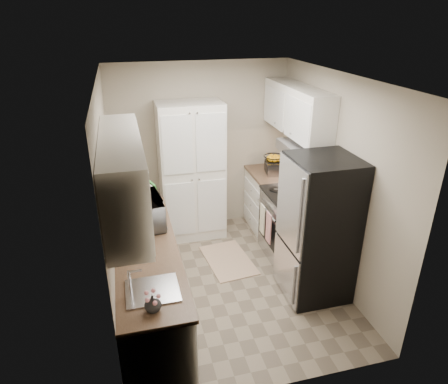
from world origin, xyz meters
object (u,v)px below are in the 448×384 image
at_px(microwave, 144,212).
at_px(wine_bottle, 139,196).
at_px(electric_range, 291,224).
at_px(toaster_oven, 274,167).
at_px(refrigerator, 318,229).
at_px(pantry_cabinet, 192,172).

xyz_separation_m(microwave, wine_bottle, (-0.03, 0.49, -0.03)).
height_order(electric_range, toaster_oven, electric_range).
relative_size(wine_bottle, toaster_oven, 0.80).
distance_m(electric_range, toaster_oven, 0.94).
relative_size(electric_range, wine_bottle, 4.31).
xyz_separation_m(electric_range, wine_bottle, (-1.97, 0.16, 0.57)).
bearing_deg(refrigerator, wine_bottle, 153.65).
bearing_deg(wine_bottle, electric_range, -4.56).
relative_size(electric_range, microwave, 1.94).
distance_m(refrigerator, toaster_oven, 1.58).
bearing_deg(toaster_oven, wine_bottle, -152.42).
bearing_deg(toaster_oven, electric_range, -82.04).
bearing_deg(toaster_oven, microwave, -140.16).
height_order(electric_range, wine_bottle, wine_bottle).
distance_m(electric_range, microwave, 2.06).
height_order(pantry_cabinet, electric_range, pantry_cabinet).
bearing_deg(pantry_cabinet, toaster_oven, -7.18).
xyz_separation_m(refrigerator, microwave, (-1.90, 0.46, 0.23)).
bearing_deg(pantry_cabinet, electric_range, -38.22).
bearing_deg(electric_range, pantry_cabinet, 141.78).
xyz_separation_m(electric_range, microwave, (-1.94, -0.34, 0.60)).
xyz_separation_m(refrigerator, toaster_oven, (0.07, 1.57, 0.17)).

